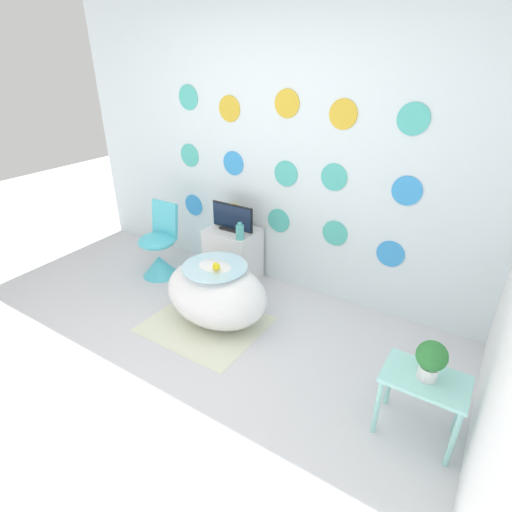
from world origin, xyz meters
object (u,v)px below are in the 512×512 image
chair (159,253)px  vase (240,232)px  potted_plant_left (431,359)px  tv (232,219)px  bathtub (216,293)px

chair → vase: bearing=12.2°
potted_plant_left → tv: bearing=155.0°
bathtub → potted_plant_left: (1.69, -0.26, 0.29)m
bathtub → potted_plant_left: potted_plant_left is taller
tv → potted_plant_left: 2.20m
bathtub → potted_plant_left: bearing=-8.8°
chair → tv: size_ratio=1.67×
bathtub → chair: (-0.99, 0.33, -0.03)m
chair → bathtub: bearing=-18.5°
tv → bathtub: bearing=-65.8°
bathtub → vase: bearing=102.3°
bathtub → tv: tv is taller
bathtub → chair: 1.04m
vase → potted_plant_left: 1.97m
tv → chair: bearing=-154.3°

